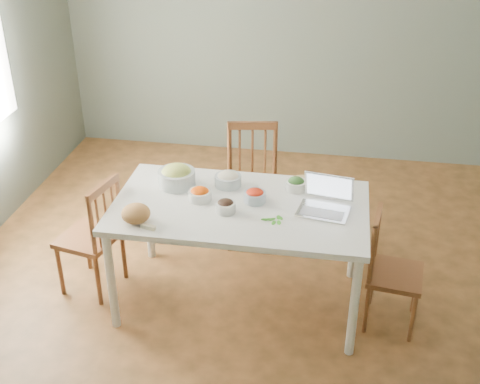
% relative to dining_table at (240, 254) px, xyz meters
% --- Properties ---
extents(floor, '(5.00, 5.00, 0.00)m').
position_rel_dining_table_xyz_m(floor, '(0.20, 0.15, -0.41)').
color(floor, '#472F16').
rests_on(floor, ground).
extents(wall_back, '(5.00, 0.00, 2.70)m').
position_rel_dining_table_xyz_m(wall_back, '(0.20, 2.65, 0.94)').
color(wall_back, '#60695D').
rests_on(wall_back, ground).
extents(dining_table, '(1.76, 0.99, 0.83)m').
position_rel_dining_table_xyz_m(dining_table, '(0.00, 0.00, 0.00)').
color(dining_table, white).
rests_on(dining_table, floor).
extents(chair_far, '(0.51, 0.50, 1.01)m').
position_rel_dining_table_xyz_m(chair_far, '(-0.04, 0.84, 0.09)').
color(chair_far, '#632D14').
rests_on(chair_far, floor).
extents(chair_left, '(0.47, 0.49, 0.94)m').
position_rel_dining_table_xyz_m(chair_left, '(-1.14, -0.02, 0.06)').
color(chair_left, '#632D14').
rests_on(chair_left, floor).
extents(chair_right, '(0.41, 0.43, 0.87)m').
position_rel_dining_table_xyz_m(chair_right, '(1.10, -0.07, 0.02)').
color(chair_right, '#632D14').
rests_on(chair_right, floor).
extents(bread_boule, '(0.26, 0.26, 0.12)m').
position_rel_dining_table_xyz_m(bread_boule, '(-0.64, -0.33, 0.48)').
color(bread_boule, '#AE824A').
rests_on(bread_boule, dining_table).
extents(butter_stick, '(0.10, 0.05, 0.03)m').
position_rel_dining_table_xyz_m(butter_stick, '(-0.53, -0.40, 0.43)').
color(butter_stick, beige).
rests_on(butter_stick, dining_table).
extents(bowl_squash, '(0.36, 0.36, 0.16)m').
position_rel_dining_table_xyz_m(bowl_squash, '(-0.50, 0.20, 0.49)').
color(bowl_squash, gold).
rests_on(bowl_squash, dining_table).
extents(bowl_carrot, '(0.19, 0.19, 0.09)m').
position_rel_dining_table_xyz_m(bowl_carrot, '(-0.29, 0.02, 0.46)').
color(bowl_carrot, '#FC4400').
rests_on(bowl_carrot, dining_table).
extents(bowl_onion, '(0.26, 0.26, 0.10)m').
position_rel_dining_table_xyz_m(bowl_onion, '(-0.13, 0.26, 0.47)').
color(bowl_onion, white).
rests_on(bowl_onion, dining_table).
extents(bowl_mushroom, '(0.17, 0.17, 0.09)m').
position_rel_dining_table_xyz_m(bowl_mushroom, '(-0.08, -0.11, 0.46)').
color(bowl_mushroom, black).
rests_on(bowl_mushroom, dining_table).
extents(bowl_redpep, '(0.20, 0.20, 0.09)m').
position_rel_dining_table_xyz_m(bowl_redpep, '(0.09, 0.06, 0.46)').
color(bowl_redpep, red).
rests_on(bowl_redpep, dining_table).
extents(bowl_broccoli, '(0.20, 0.20, 0.09)m').
position_rel_dining_table_xyz_m(bowl_broccoli, '(0.36, 0.28, 0.46)').
color(bowl_broccoli, '#1D4B1D').
rests_on(bowl_broccoli, dining_table).
extents(flatbread, '(0.27, 0.27, 0.02)m').
position_rel_dining_table_xyz_m(flatbread, '(0.41, 0.38, 0.42)').
color(flatbread, beige).
rests_on(flatbread, dining_table).
extents(basil_bunch, '(0.17, 0.17, 0.02)m').
position_rel_dining_table_xyz_m(basil_bunch, '(0.24, -0.17, 0.42)').
color(basil_bunch, '#1D710D').
rests_on(basil_bunch, dining_table).
extents(laptop, '(0.39, 0.36, 0.23)m').
position_rel_dining_table_xyz_m(laptop, '(0.57, -0.01, 0.53)').
color(laptop, silver).
rests_on(laptop, dining_table).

